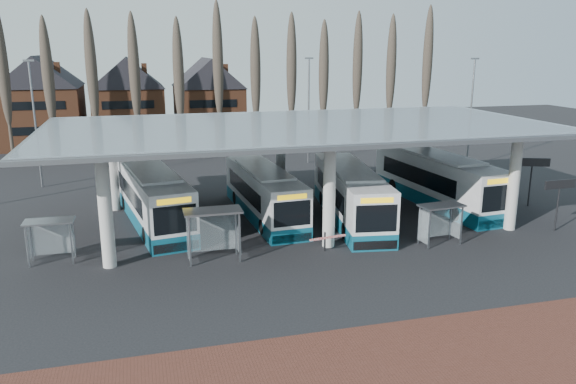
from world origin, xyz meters
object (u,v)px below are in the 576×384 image
object	(u,v)px
shelter_0	(50,231)
bus_0	(152,197)
bus_1	(264,193)
bus_3	(436,180)
shelter_2	(440,215)
bus_2	(350,195)
shelter_1	(213,223)

from	to	relation	value
shelter_0	bus_0	bearing A→B (deg)	48.09
bus_0	bus_1	distance (m)	7.29
bus_0	bus_3	size ratio (longest dim) A/B	0.97
bus_1	shelter_2	world-z (taller)	bus_1
bus_1	shelter_0	bearing A→B (deg)	-160.45
bus_1	bus_3	xyz separation A→B (m)	(12.85, -0.11, 0.16)
bus_3	bus_2	bearing A→B (deg)	-169.37
bus_0	shelter_2	xyz separation A→B (m)	(15.83, -8.60, 0.06)
shelter_0	shelter_1	world-z (taller)	shelter_1
bus_3	shelter_2	size ratio (longest dim) A/B	5.00
bus_1	shelter_2	distance (m)	11.78
bus_3	shelter_1	xyz separation A→B (m)	(-17.23, -7.14, 0.32)
shelter_1	bus_0	bearing A→B (deg)	110.82
bus_1	bus_3	size ratio (longest dim) A/B	0.90
bus_0	shelter_2	distance (m)	18.01
bus_0	bus_2	xyz separation A→B (m)	(12.66, -2.66, -0.03)
bus_2	bus_3	bearing A→B (deg)	23.56
bus_1	shelter_0	size ratio (longest dim) A/B	4.77
bus_2	shelter_0	world-z (taller)	bus_2
bus_2	shelter_1	size ratio (longest dim) A/B	4.20
shelter_0	shelter_2	distance (m)	21.43
bus_0	shelter_1	bearing A→B (deg)	-78.75
bus_2	shelter_2	bearing A→B (deg)	-53.76
shelter_0	shelter_2	xyz separation A→B (m)	(21.25, -2.79, 0.04)
bus_3	shelter_0	size ratio (longest dim) A/B	5.30
shelter_1	shelter_0	bearing A→B (deg)	167.23
bus_2	shelter_1	world-z (taller)	bus_2
bus_1	shelter_0	world-z (taller)	bus_1
bus_1	bus_3	distance (m)	12.85
bus_2	bus_3	world-z (taller)	bus_3
bus_0	shelter_1	world-z (taller)	bus_0
bus_3	shelter_1	size ratio (longest dim) A/B	4.40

